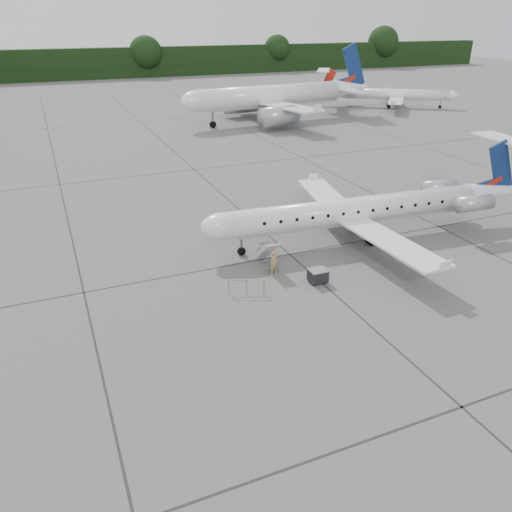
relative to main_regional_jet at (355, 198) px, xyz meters
name	(u,v)px	position (x,y,z in m)	size (l,w,h in m)	color
ground	(394,287)	(-1.57, -7.49, -3.38)	(320.00, 320.00, 0.00)	slate
treeline	(105,63)	(-1.57, 122.51, 0.62)	(260.00, 4.00, 8.00)	black
main_regional_jet	(355,198)	(0.00, 0.00, 0.00)	(26.35, 18.97, 6.76)	white
airstair	(267,252)	(-7.83, -1.58, -2.32)	(0.85, 2.46, 2.12)	white
passenger	(274,263)	(-7.95, -2.95, -2.51)	(0.63, 0.42, 1.74)	#988153
safety_railing	(246,287)	(-10.59, -4.59, -2.88)	(2.20, 0.08, 1.00)	gray
baggage_cart	(318,276)	(-5.79, -5.03, -2.88)	(1.14, 0.92, 0.99)	black
bg_narrowbody	(270,85)	(13.97, 46.17, 2.41)	(32.22, 23.20, 11.57)	white
bg_regional_right	(395,89)	(41.88, 50.60, -0.04)	(25.43, 18.31, 6.67)	white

